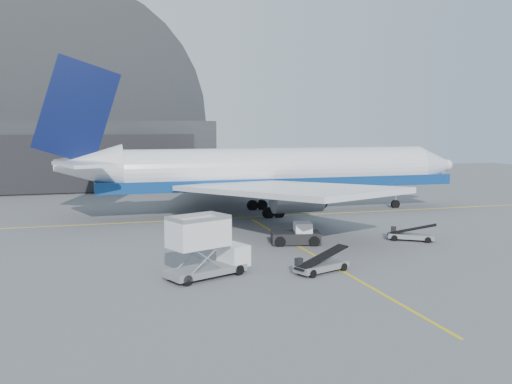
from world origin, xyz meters
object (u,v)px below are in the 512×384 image
object	(u,v)px
catering_truck	(205,248)
pushback_tug	(297,236)
airliner	(265,171)
belt_loader_b	(411,235)
belt_loader_a	(321,265)

from	to	relation	value
catering_truck	pushback_tug	size ratio (longest dim) A/B	1.36
airliner	belt_loader_b	world-z (taller)	airliner
pushback_tug	belt_loader_b	size ratio (longest dim) A/B	1.14
catering_truck	pushback_tug	xyz separation A→B (m)	(10.74, 9.46, -1.43)
airliner	pushback_tug	distance (m)	19.56
airliner	catering_truck	distance (m)	31.45
belt_loader_a	belt_loader_b	xyz separation A→B (m)	(13.18, 8.83, -0.03)
airliner	catering_truck	size ratio (longest dim) A/B	8.11
airliner	belt_loader_a	size ratio (longest dim) A/B	11.34
pushback_tug	belt_loader_b	bearing A→B (deg)	4.31
airliner	belt_loader_a	distance (m)	30.08
belt_loader_b	belt_loader_a	bearing A→B (deg)	-112.24
airliner	belt_loader_b	xyz separation A→B (m)	(8.59, -20.50, -4.86)
airliner	belt_loader_a	bearing A→B (deg)	-98.89
pushback_tug	belt_loader_a	size ratio (longest dim) A/B	1.03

